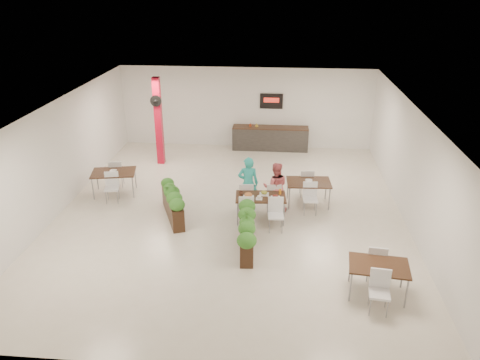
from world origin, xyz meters
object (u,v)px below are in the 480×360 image
at_px(red_column, 159,120).
at_px(side_table_a, 114,175).
at_px(diner_man, 248,184).
at_px(side_table_b, 309,185).
at_px(planter_left, 172,201).
at_px(side_table_c, 379,270).
at_px(planter_right, 247,230).
at_px(diner_woman, 275,187).
at_px(service_counter, 270,138).
at_px(main_table, 260,200).

xyz_separation_m(red_column, side_table_a, (-0.82, -2.77, -1.00)).
xyz_separation_m(diner_man, side_table_a, (-4.32, 0.72, -0.19)).
relative_size(red_column, side_table_b, 1.95).
bearing_deg(planter_left, side_table_c, -31.13).
height_order(diner_man, side_table_a, diner_man).
bearing_deg(side_table_c, diner_man, 135.29).
bearing_deg(red_column, planter_right, -57.38).
distance_m(diner_man, diner_woman, 0.80).
bearing_deg(red_column, service_counter, 25.00).
xyz_separation_m(diner_man, side_table_c, (3.09, -3.83, -0.20)).
bearing_deg(side_table_a, diner_man, -20.77).
distance_m(service_counter, diner_man, 5.39).
height_order(planter_right, side_table_c, planter_right).
relative_size(main_table, planter_right, 0.85).
bearing_deg(diner_woman, red_column, -43.24).
distance_m(main_table, planter_left, 2.52).
relative_size(red_column, side_table_c, 1.93).
bearing_deg(side_table_c, diner_woman, 127.27).
bearing_deg(side_table_a, main_table, -27.58).
bearing_deg(side_table_b, main_table, -143.71).
xyz_separation_m(red_column, side_table_c, (6.59, -7.33, -1.01)).
height_order(red_column, diner_woman, red_column).
bearing_deg(red_column, planter_left, -71.74).
bearing_deg(service_counter, planter_right, -92.82).
height_order(diner_woman, planter_right, diner_woman).
xyz_separation_m(main_table, side_table_c, (2.69, -3.18, -0.01)).
relative_size(diner_man, side_table_b, 1.01).
relative_size(service_counter, side_table_b, 1.83).
height_order(diner_woman, planter_left, diner_woman).
bearing_deg(red_column, diner_woman, -39.07).
xyz_separation_m(red_column, main_table, (3.89, -4.15, -1.01)).
distance_m(planter_left, side_table_a, 2.61).
bearing_deg(red_column, side_table_c, -48.04).
distance_m(diner_woman, planter_right, 2.29).
height_order(planter_left, side_table_b, planter_left).
xyz_separation_m(service_counter, diner_man, (-0.50, -5.36, 0.34)).
height_order(planter_right, side_table_b, planter_right).
distance_m(red_column, side_table_c, 9.90).
bearing_deg(service_counter, side_table_b, -75.11).
height_order(main_table, diner_man, diner_man).
height_order(side_table_a, side_table_c, same).
height_order(red_column, main_table, red_column).
xyz_separation_m(diner_woman, planter_right, (-0.67, -2.18, -0.25)).
relative_size(planter_right, side_table_c, 1.22).
relative_size(service_counter, side_table_a, 1.80).
relative_size(diner_woman, planter_right, 0.75).
bearing_deg(red_column, main_table, -46.82).
height_order(main_table, side_table_a, same).
xyz_separation_m(service_counter, planter_right, (-0.37, -7.53, 0.01)).
height_order(service_counter, planter_left, service_counter).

